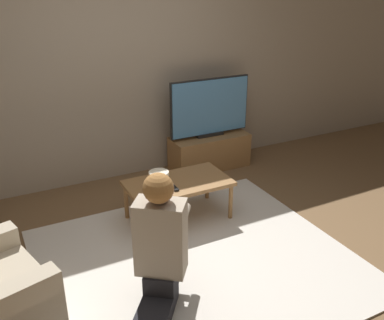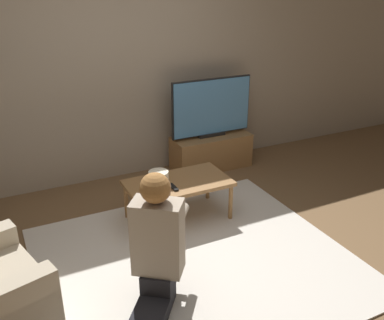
{
  "view_description": "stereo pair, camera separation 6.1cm",
  "coord_description": "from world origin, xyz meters",
  "px_view_note": "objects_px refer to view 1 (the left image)",
  "views": [
    {
      "loc": [
        -1.37,
        -2.57,
        2.16
      ],
      "look_at": [
        0.3,
        0.67,
        0.6
      ],
      "focal_mm": 40.0,
      "sensor_mm": 36.0,
      "label": 1
    },
    {
      "loc": [
        -1.31,
        -2.6,
        2.16
      ],
      "look_at": [
        0.3,
        0.67,
        0.6
      ],
      "focal_mm": 40.0,
      "sensor_mm": 36.0,
      "label": 2
    }
  ],
  "objects_px": {
    "coffee_table": "(178,185)",
    "table_lamp": "(159,179)",
    "tv": "(210,108)",
    "person_kneeling": "(160,242)"
  },
  "relations": [
    {
      "from": "coffee_table",
      "to": "table_lamp",
      "type": "height_order",
      "value": "table_lamp"
    },
    {
      "from": "tv",
      "to": "coffee_table",
      "type": "distance_m",
      "value": 1.35
    },
    {
      "from": "person_kneeling",
      "to": "table_lamp",
      "type": "relative_size",
      "value": 5.59
    },
    {
      "from": "coffee_table",
      "to": "tv",
      "type": "bearing_deg",
      "value": 47.46
    },
    {
      "from": "tv",
      "to": "person_kneeling",
      "type": "relative_size",
      "value": 1.01
    },
    {
      "from": "table_lamp",
      "to": "person_kneeling",
      "type": "bearing_deg",
      "value": -112.71
    },
    {
      "from": "coffee_table",
      "to": "table_lamp",
      "type": "bearing_deg",
      "value": -164.08
    },
    {
      "from": "coffee_table",
      "to": "person_kneeling",
      "type": "bearing_deg",
      "value": -121.45
    },
    {
      "from": "person_kneeling",
      "to": "table_lamp",
      "type": "bearing_deg",
      "value": -75.37
    },
    {
      "from": "person_kneeling",
      "to": "table_lamp",
      "type": "distance_m",
      "value": 1.01
    }
  ]
}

